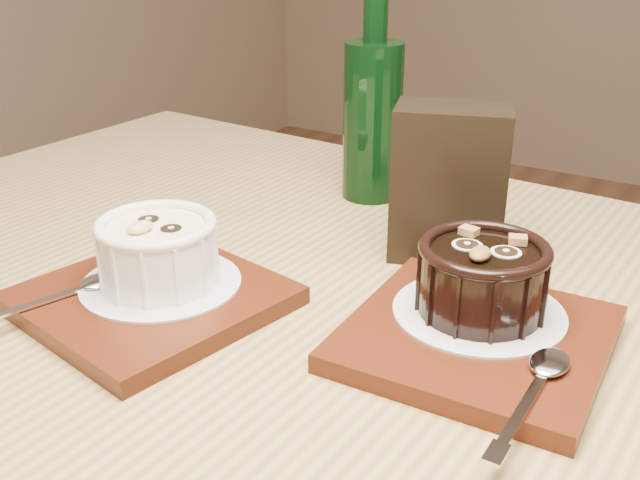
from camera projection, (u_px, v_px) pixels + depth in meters
The scene contains 11 objects.
table at pixel (348, 423), 0.61m from camera, with size 1.24×0.86×0.75m.
tray_left at pixel (152, 298), 0.60m from camera, with size 0.18×0.18×0.01m, color #4C1C0C.
doily_left at pixel (161, 283), 0.61m from camera, with size 0.13×0.13×0.00m, color silver.
ramekin_white at pixel (158, 249), 0.60m from camera, with size 0.10×0.10×0.06m.
spoon_left at pixel (60, 294), 0.58m from camera, with size 0.03×0.13×0.01m, color white, non-canonical shape.
tray_right at pixel (476, 338), 0.55m from camera, with size 0.18×0.18×0.01m, color #4C1C0C.
doily_right at pixel (479, 312), 0.57m from camera, with size 0.13×0.13×0.00m, color silver.
ramekin_dark at pixel (482, 275), 0.55m from camera, with size 0.10×0.10×0.06m.
spoon_right at pixel (534, 388), 0.47m from camera, with size 0.03×0.13×0.01m, color white, non-canonical shape.
condiment_stand at pixel (449, 184), 0.67m from camera, with size 0.10×0.06×0.14m, color black.
green_bottle at pixel (373, 115), 0.80m from camera, with size 0.06×0.06×0.24m.
Camera 1 is at (0.15, -0.65, 1.05)m, focal length 42.00 mm.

